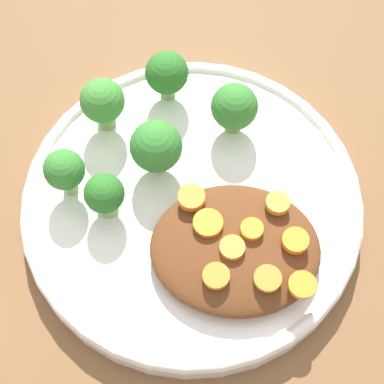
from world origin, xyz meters
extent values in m
plane|color=brown|center=(0.00, 0.00, 0.00)|extent=(4.00, 4.00, 0.00)
cylinder|color=white|center=(0.00, 0.00, 0.01)|extent=(0.29, 0.29, 0.02)
torus|color=white|center=(0.00, 0.00, 0.02)|extent=(0.29, 0.29, 0.01)
ellipsoid|color=#5B3319|center=(-0.04, 0.05, 0.03)|extent=(0.14, 0.11, 0.03)
cylinder|color=#759E51|center=(0.10, -0.01, 0.03)|extent=(0.01, 0.01, 0.03)
sphere|color=#337A2D|center=(0.10, -0.01, 0.06)|extent=(0.03, 0.03, 0.03)
cylinder|color=#7FA85B|center=(0.03, -0.03, 0.03)|extent=(0.01, 0.01, 0.02)
sphere|color=#337A2D|center=(0.03, -0.03, 0.06)|extent=(0.04, 0.04, 0.04)
cylinder|color=#759E51|center=(0.08, -0.07, 0.03)|extent=(0.02, 0.02, 0.02)
sphere|color=#3D8433|center=(0.08, -0.07, 0.06)|extent=(0.04, 0.04, 0.04)
cylinder|color=#759E51|center=(-0.03, -0.07, 0.03)|extent=(0.01, 0.01, 0.02)
sphere|color=#337A2D|center=(-0.03, -0.07, 0.05)|extent=(0.04, 0.04, 0.04)
cylinder|color=#7FA85B|center=(0.03, -0.11, 0.03)|extent=(0.01, 0.01, 0.02)
sphere|color=#286B23|center=(0.03, -0.11, 0.05)|extent=(0.04, 0.04, 0.04)
cylinder|color=#7FA85B|center=(0.07, 0.01, 0.03)|extent=(0.02, 0.02, 0.02)
sphere|color=#286B23|center=(0.07, 0.01, 0.05)|extent=(0.03, 0.03, 0.03)
cylinder|color=orange|center=(-0.09, 0.08, 0.05)|extent=(0.02, 0.02, 0.01)
cylinder|color=orange|center=(-0.03, 0.05, 0.05)|extent=(0.02, 0.02, 0.01)
cylinder|color=orange|center=(-0.07, 0.01, 0.05)|extent=(0.02, 0.02, 0.01)
cylinder|color=orange|center=(-0.05, 0.04, 0.05)|extent=(0.02, 0.02, 0.01)
cylinder|color=orange|center=(-0.02, 0.08, 0.05)|extent=(0.02, 0.02, 0.00)
cylinder|color=orange|center=(-0.08, 0.05, 0.05)|extent=(0.02, 0.02, 0.01)
cylinder|color=orange|center=(0.00, 0.01, 0.05)|extent=(0.02, 0.02, 0.01)
cylinder|color=orange|center=(-0.06, 0.08, 0.05)|extent=(0.02, 0.02, 0.00)
cylinder|color=orange|center=(-0.01, 0.03, 0.05)|extent=(0.02, 0.02, 0.00)
camera|label=1|loc=(-0.01, 0.24, 0.51)|focal=60.00mm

